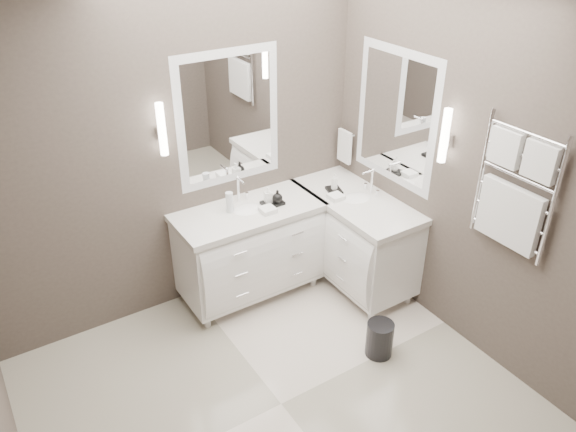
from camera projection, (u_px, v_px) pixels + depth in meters
floor at (281, 404)px, 3.93m from camera, size 3.20×3.00×0.01m
wall_back at (177, 153)px, 4.35m from camera, size 3.20×0.01×2.70m
wall_front at (486, 419)px, 2.15m from camera, size 3.20×0.01×2.70m
wall_right at (471, 176)px, 4.00m from camera, size 0.01×3.00×2.70m
vanity_back at (250, 246)px, 4.79m from camera, size 1.24×0.59×0.97m
vanity_right at (354, 234)px, 4.96m from camera, size 0.59×1.24×0.97m
mirror_back at (229, 119)px, 4.45m from camera, size 0.90×0.02×1.10m
mirror_right at (396, 117)px, 4.47m from camera, size 0.02×0.90×1.10m
sconce_back at (162, 130)px, 4.11m from camera, size 0.06×0.06×0.40m
sconce_right at (445, 137)px, 4.00m from camera, size 0.06×0.06×0.40m
towel_bar_corner at (345, 146)px, 5.08m from camera, size 0.03×0.22×0.30m
towel_ladder at (514, 195)px, 3.66m from camera, size 0.06×0.58×0.90m
waste_bin at (379, 339)px, 4.29m from camera, size 0.25×0.25×0.29m
amenity_tray_back at (272, 203)px, 4.67m from camera, size 0.18×0.13×0.03m
amenity_tray_right at (334, 190)px, 4.87m from camera, size 0.16×0.18×0.02m
water_bottle at (230, 202)px, 4.52m from camera, size 0.06×0.06×0.17m
soap_bottle_a at (268, 195)px, 4.63m from camera, size 0.07×0.07×0.13m
soap_bottle_b at (277, 196)px, 4.62m from camera, size 0.09×0.09×0.11m
soap_bottle_c at (335, 182)px, 4.83m from camera, size 0.06×0.06×0.15m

